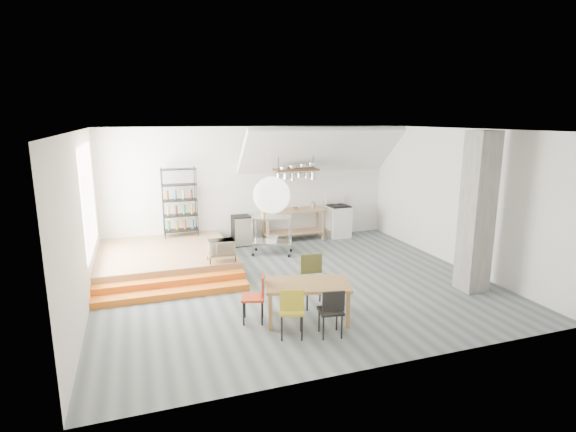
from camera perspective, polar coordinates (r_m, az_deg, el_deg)
name	(u,v)px	position (r m, az deg, el deg)	size (l,w,h in m)	color
floor	(294,283)	(9.64, 0.78, -8.45)	(8.00, 8.00, 0.00)	#525C5F
wall_back	(252,185)	(12.50, -4.62, 3.93)	(8.00, 0.04, 3.20)	silver
wall_left	(81,224)	(8.73, -24.75, -0.87)	(0.04, 7.00, 3.20)	silver
wall_right	(456,198)	(11.18, 20.52, 2.17)	(0.04, 7.00, 3.20)	silver
ceiling	(295,130)	(9.01, 0.84, 10.92)	(8.00, 7.00, 0.02)	white
slope_ceiling	(321,151)	(12.40, 4.17, 8.29)	(4.40, 1.80, 0.15)	white
window_pane	(89,198)	(10.16, -23.95, 2.08)	(0.02, 2.50, 2.20)	white
platform	(166,258)	(10.98, -15.28, -5.17)	(3.00, 3.00, 0.40)	#9D7A4E
step_lower	(173,293)	(9.19, -14.39, -9.50)	(3.00, 0.35, 0.13)	orange
step_upper	(171,284)	(9.49, -14.59, -8.36)	(3.00, 0.35, 0.27)	orange
concrete_column	(477,212)	(9.61, 22.89, 0.42)	(0.50, 0.50, 3.20)	slate
kitchen_counter	(293,219)	(12.66, 0.68, -0.40)	(1.80, 0.60, 0.91)	#9D7A4E
stove	(338,221)	(13.22, 6.39, -0.57)	(0.60, 0.60, 1.18)	white
pot_rack	(297,172)	(12.23, 1.17, 5.56)	(1.20, 0.50, 1.43)	#3F2619
wire_shelving	(180,201)	(11.92, -13.59, 1.88)	(0.88, 0.38, 1.80)	black
microwave_shelf	(221,254)	(9.81, -8.46, -4.84)	(0.60, 0.40, 0.16)	#9D7A4E
paper_lantern	(272,195)	(7.29, -2.08, 2.66)	(0.60, 0.60, 0.60)	white
dining_table	(308,287)	(7.76, 2.50, -9.01)	(1.58, 1.15, 0.67)	brown
chair_mustard	(292,308)	(7.17, 0.48, -11.62)	(0.49, 0.49, 0.86)	#A3911C
chair_black	(332,309)	(7.25, 5.56, -11.63)	(0.43, 0.43, 0.81)	black
chair_olive	(313,276)	(8.40, 3.17, -7.57)	(0.48, 0.48, 0.95)	brown
chair_red	(257,294)	(7.76, -3.95, -9.81)	(0.48, 0.48, 0.84)	#C43E1C
rolling_cart	(272,230)	(11.41, -2.05, -1.79)	(1.12, 0.90, 0.99)	silver
mini_fridge	(241,230)	(12.36, -5.94, -1.83)	(0.48, 0.48, 0.82)	black
microwave	(221,247)	(9.76, -8.49, -3.90)	(0.54, 0.37, 0.30)	beige
bowl	(296,209)	(12.57, 0.99, 0.95)	(0.22, 0.22, 0.05)	silver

